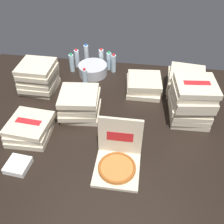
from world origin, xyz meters
name	(u,v)px	position (x,y,z in m)	size (l,w,h in m)	color
ground_plane	(105,131)	(0.00, 0.00, -0.01)	(3.20, 2.40, 0.02)	black
open_pizza_box	(118,159)	(0.16, -0.37, 0.08)	(0.35, 0.38, 0.38)	beige
pizza_stack_center_near	(191,102)	(0.75, 0.27, 0.20)	(0.40, 0.41, 0.41)	beige
pizza_stack_left_far	(144,85)	(0.31, 0.65, 0.08)	(0.39, 0.39, 0.15)	beige
pizza_stack_left_mid	(30,128)	(-0.65, -0.15, 0.08)	(0.37, 0.38, 0.15)	beige
pizza_stack_center_far	(38,77)	(-0.81, 0.53, 0.15)	(0.38, 0.38, 0.30)	beige
pizza_stack_right_mid	(80,104)	(-0.27, 0.19, 0.13)	(0.40, 0.40, 0.25)	beige
pizza_stack_left_near	(185,82)	(0.74, 0.69, 0.13)	(0.40, 0.40, 0.25)	beige
ice_bucket	(93,70)	(-0.29, 0.90, 0.06)	(0.33, 0.33, 0.12)	#B7BABF
water_bottle_0	(113,63)	(-0.06, 0.99, 0.11)	(0.06, 0.06, 0.23)	silver
water_bottle_1	(85,78)	(-0.33, 0.64, 0.11)	(0.06, 0.06, 0.23)	silver
water_bottle_2	(109,61)	(-0.12, 1.04, 0.11)	(0.06, 0.06, 0.23)	silver
water_bottle_3	(77,58)	(-0.52, 1.05, 0.11)	(0.06, 0.06, 0.23)	silver
water_bottle_4	(72,63)	(-0.55, 0.93, 0.11)	(0.06, 0.06, 0.23)	silver
water_bottle_5	(86,53)	(-0.43, 1.18, 0.11)	(0.06, 0.06, 0.23)	white
water_bottle_6	(101,58)	(-0.23, 1.10, 0.11)	(0.06, 0.06, 0.23)	white
napkin_pile	(18,165)	(-0.61, -0.50, 0.03)	(0.17, 0.17, 0.05)	white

